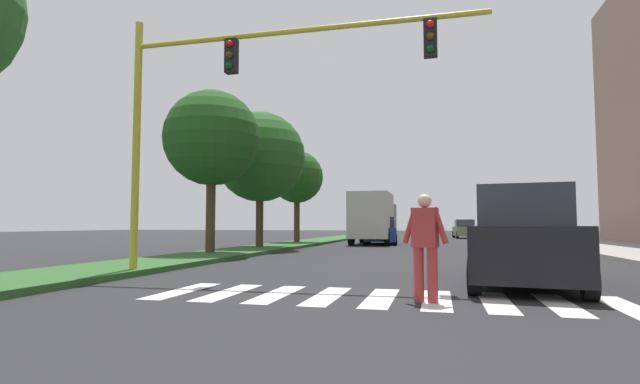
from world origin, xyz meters
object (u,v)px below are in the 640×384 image
object	(u,v)px
pedestrian_performer	(425,242)
tree_mid	(212,138)
tree_far	(260,157)
truck_box_delivery	(373,218)
traffic_light_gantry	(228,89)
tree_distant	(297,177)
suv_crossing	(523,238)
sedan_distant	(465,230)
sedan_far_horizon	(417,228)
sedan_midblock	(381,232)

from	to	relation	value
pedestrian_performer	tree_mid	bearing A→B (deg)	132.10
tree_far	pedestrian_performer	xyz separation A→B (m)	(8.14, -14.00, -3.54)
pedestrian_performer	truck_box_delivery	distance (m)	22.25
tree_mid	truck_box_delivery	xyz separation A→B (m)	(4.60, 12.74, -2.92)
tree_far	truck_box_delivery	bearing A→B (deg)	60.72
traffic_light_gantry	truck_box_delivery	xyz separation A→B (m)	(0.76, 19.59, -2.70)
tree_distant	traffic_light_gantry	bearing A→B (deg)	-78.29
truck_box_delivery	tree_mid	bearing A→B (deg)	-109.87
suv_crossing	sedan_distant	bearing A→B (deg)	89.00
tree_far	traffic_light_gantry	size ratio (longest dim) A/B	0.79
traffic_light_gantry	sedan_far_horizon	world-z (taller)	traffic_light_gantry
pedestrian_performer	tree_distant	bearing A→B (deg)	111.84
traffic_light_gantry	sedan_far_horizon	size ratio (longest dim) A/B	1.87
tree_distant	traffic_light_gantry	xyz separation A→B (m)	(3.76, -18.17, 0.22)
traffic_light_gantry	sedan_far_horizon	bearing A→B (deg)	87.50
tree_mid	tree_far	size ratio (longest dim) A/B	0.96
tree_distant	tree_far	bearing A→B (deg)	-89.34
tree_distant	traffic_light_gantry	distance (m)	18.55
sedan_midblock	pedestrian_performer	bearing A→B (deg)	-81.62
sedan_far_horizon	tree_mid	bearing A→B (deg)	-98.03
tree_distant	pedestrian_performer	size ratio (longest dim) A/B	3.32
tree_far	traffic_light_gantry	world-z (taller)	tree_far
tree_mid	tree_far	xyz separation A→B (m)	(0.16, 4.81, -0.08)
tree_distant	suv_crossing	bearing A→B (deg)	-60.39
suv_crossing	sedan_midblock	bearing A→B (deg)	104.98
tree_distant	truck_box_delivery	size ratio (longest dim) A/B	0.90
tree_far	traffic_light_gantry	xyz separation A→B (m)	(3.69, -11.66, -0.14)
pedestrian_performer	sedan_distant	distance (m)	37.01
tree_distant	sedan_midblock	size ratio (longest dim) A/B	1.32
suv_crossing	sedan_distant	distance (m)	34.18
tree_mid	tree_far	world-z (taller)	tree_far
pedestrian_performer	sedan_midblock	xyz separation A→B (m)	(-3.19, 21.69, -0.16)
tree_far	suv_crossing	world-z (taller)	tree_far
traffic_light_gantry	tree_distant	bearing A→B (deg)	101.71
suv_crossing	sedan_midblock	size ratio (longest dim) A/B	1.13
tree_far	sedan_far_horizon	bearing A→B (deg)	81.20
tree_distant	traffic_light_gantry	world-z (taller)	traffic_light_gantry
tree_far	traffic_light_gantry	distance (m)	12.23
tree_far	sedan_midblock	distance (m)	9.87
truck_box_delivery	traffic_light_gantry	bearing A→B (deg)	-92.21
suv_crossing	sedan_distant	xyz separation A→B (m)	(0.60, 34.17, -0.16)
tree_far	traffic_light_gantry	bearing A→B (deg)	-72.44
tree_distant	sedan_distant	distance (m)	19.87
traffic_light_gantry	suv_crossing	distance (m)	7.20
truck_box_delivery	pedestrian_performer	bearing A→B (deg)	-80.42
suv_crossing	truck_box_delivery	bearing A→B (deg)	106.20
tree_mid	sedan_distant	xyz separation A→B (m)	(10.77, 27.74, -3.78)
tree_mid	tree_distant	size ratio (longest dim) A/B	1.12
suv_crossing	traffic_light_gantry	bearing A→B (deg)	-176.25
suv_crossing	truck_box_delivery	distance (m)	19.98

